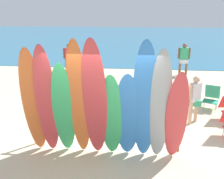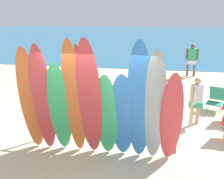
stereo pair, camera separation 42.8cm
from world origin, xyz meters
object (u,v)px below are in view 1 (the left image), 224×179
Objects in this scene: surfboard_orange_3 at (79,100)px; surfboard_red_9 at (176,118)px; surfboard_rack at (105,125)px; beachgoer_by_water at (184,57)px; surfboard_orange_0 at (33,102)px; surfboard_grey_8 at (160,107)px; beach_chair_striped at (211,96)px; surfboard_blue_7 at (145,103)px; surfboard_green_5 at (111,116)px; surfboard_blue_6 at (127,116)px; beachgoer_near_rack at (69,57)px; surfboard_red_4 at (94,101)px; surfboard_red_1 at (47,102)px; beachgoer_photographing at (195,96)px; surfboard_green_2 at (64,110)px.

surfboard_red_9 is (2.17, -0.02, -0.31)m from surfboard_orange_3.
beachgoer_by_water is (3.13, 7.99, 0.37)m from surfboard_rack.
surfboard_orange_3 is at bearing -6.75° from surfboard_orange_0.
beachgoer_by_water is (1.86, 8.48, -0.34)m from surfboard_grey_8.
surfboard_grey_8 is 3.26× the size of beach_chair_striped.
surfboard_orange_3 reaches higher than surfboard_rack.
surfboard_blue_7 is at bearing 77.18° from beachgoer_by_water.
surfboard_rack is at bearing 116.65° from surfboard_green_5.
surfboard_blue_6 is (0.37, 0.01, 0.01)m from surfboard_green_5.
beachgoer_near_rack is (-3.00, 7.53, 0.34)m from surfboard_rack.
surfboard_blue_6 is at bearing 171.35° from surfboard_blue_7.
surfboard_red_4 reaches higher than surfboard_blue_7.
surfboard_red_9 is (2.92, -0.02, -0.25)m from surfboard_red_1.
surfboard_blue_6 is (0.73, 0.10, -0.38)m from surfboard_red_4.
surfboard_green_5 reaches higher than surfboard_rack.
surfboard_red_1 is 8.19m from beachgoer_near_rack.
surfboard_orange_3 is at bearing -176.46° from surfboard_blue_7.
surfboard_orange_3 is 1.92× the size of beachgoer_photographing.
surfboard_rack is 1.30× the size of surfboard_orange_3.
surfboard_orange_3 reaches higher than surfboard_grey_8.
beachgoer_near_rack is (-2.82, 8.02, -0.47)m from surfboard_red_4.
surfboard_red_4 is at bearing 70.44° from beachgoer_by_water.
surfboard_orange_0 is 9.68m from beachgoer_by_water.
surfboard_blue_6 is at bearing 2.30° from surfboard_green_5.
beachgoer_photographing is (2.66, 2.26, -0.56)m from surfboard_red_4.
surfboard_blue_7 is (2.23, -0.01, 0.06)m from surfboard_red_1.
beach_chair_striped is at bearing 32.34° from surfboard_red_1.
beachgoer_near_rack reaches higher than surfboard_rack.
beachgoer_photographing is (3.78, 2.23, -0.49)m from surfboard_red_1.
surfboard_blue_7 is 1.72× the size of beachgoer_near_rack.
surfboard_grey_8 is at bearing -7.08° from surfboard_green_2.
surfboard_green_2 reaches higher than beachgoer_photographing.
surfboard_blue_7 is 0.76m from surfboard_red_9.
surfboard_green_2 is at bearing 0.98° from surfboard_red_1.
surfboard_green_2 is 2.19m from surfboard_grey_8.
surfboard_blue_6 is 8.77m from beachgoer_by_water.
surfboard_rack is at bearing 170.18° from beachgoer_photographing.
surfboard_red_1 is 2.56m from surfboard_grey_8.
surfboard_orange_0 is 6.21m from beach_chair_striped.
surfboard_blue_7 is at bearing -11.67° from surfboard_blue_6.
surfboard_green_2 is (0.38, 0.04, -0.19)m from surfboard_red_1.
surfboard_blue_6 is 8.69m from beachgoer_near_rack.
surfboard_blue_7 reaches higher than surfboard_red_9.
beachgoer_near_rack is at bearing 99.10° from surfboard_green_2.
surfboard_red_4 is 1.28× the size of surfboard_red_9.
surfboard_green_5 is at bearing 72.41° from beachgoer_by_water.
surfboard_orange_0 reaches higher than surfboard_green_2.
surfboard_green_2 is (-0.91, -0.43, 0.54)m from surfboard_rack.
beach_chair_striped is (4.66, 3.61, -0.92)m from surfboard_red_1.
surfboard_rack is at bearing 156.73° from surfboard_blue_7.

